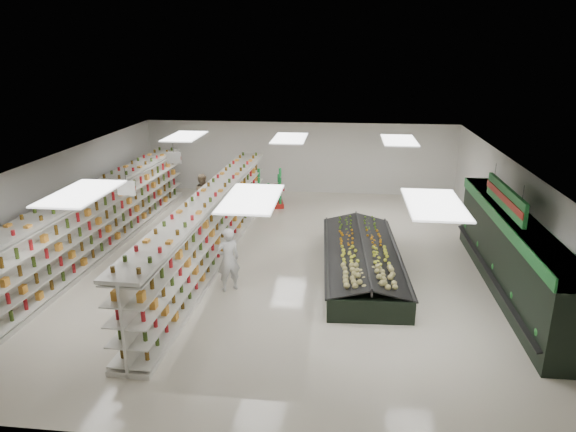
# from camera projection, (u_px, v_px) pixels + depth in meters

# --- Properties ---
(floor) EXTENTS (16.00, 16.00, 0.00)m
(floor) POSITION_uv_depth(u_px,v_px,m) (276.00, 259.00, 16.22)
(floor) COLOR beige
(floor) RESTS_ON ground
(ceiling) EXTENTS (14.00, 16.00, 0.02)m
(ceiling) POSITION_uv_depth(u_px,v_px,m) (275.00, 160.00, 15.22)
(ceiling) COLOR white
(ceiling) RESTS_ON wall_back
(wall_back) EXTENTS (14.00, 0.02, 3.20)m
(wall_back) POSITION_uv_depth(u_px,v_px,m) (299.00, 158.00, 23.27)
(wall_back) COLOR white
(wall_back) RESTS_ON floor
(wall_front) EXTENTS (14.00, 0.02, 3.20)m
(wall_front) POSITION_uv_depth(u_px,v_px,m) (209.00, 362.00, 8.17)
(wall_front) COLOR white
(wall_front) RESTS_ON floor
(wall_left) EXTENTS (0.02, 16.00, 3.20)m
(wall_left) POSITION_uv_depth(u_px,v_px,m) (60.00, 204.00, 16.45)
(wall_left) COLOR white
(wall_left) RESTS_ON floor
(wall_right) EXTENTS (0.02, 16.00, 3.20)m
(wall_right) POSITION_uv_depth(u_px,v_px,m) (513.00, 219.00, 14.99)
(wall_right) COLOR white
(wall_right) RESTS_ON floor
(produce_wall_case) EXTENTS (0.93, 8.00, 2.20)m
(produce_wall_case) POSITION_uv_depth(u_px,v_px,m) (510.00, 249.00, 13.74)
(produce_wall_case) COLOR black
(produce_wall_case) RESTS_ON floor
(aisle_sign_near) EXTENTS (0.52, 0.06, 0.75)m
(aisle_sign_near) POSITION_uv_depth(u_px,v_px,m) (126.00, 188.00, 13.87)
(aisle_sign_near) COLOR white
(aisle_sign_near) RESTS_ON ceiling
(aisle_sign_far) EXTENTS (0.52, 0.06, 0.75)m
(aisle_sign_far) POSITION_uv_depth(u_px,v_px,m) (174.00, 158.00, 17.65)
(aisle_sign_far) COLOR white
(aisle_sign_far) RESTS_ON ceiling
(hortifruti_banner) EXTENTS (0.12, 3.20, 0.95)m
(hortifruti_banner) POSITION_uv_depth(u_px,v_px,m) (506.00, 198.00, 13.32)
(hortifruti_banner) COLOR #1E712F
(hortifruti_banner) RESTS_ON ceiling
(gondola_left) EXTENTS (1.32, 12.49, 2.16)m
(gondola_left) POSITION_uv_depth(u_px,v_px,m) (104.00, 219.00, 16.90)
(gondola_left) COLOR silver
(gondola_left) RESTS_ON floor
(gondola_center) EXTENTS (1.29, 12.46, 2.16)m
(gondola_center) POSITION_uv_depth(u_px,v_px,m) (211.00, 230.00, 15.90)
(gondola_center) COLOR silver
(gondola_center) RESTS_ON floor
(produce_island) EXTENTS (2.52, 6.26, 0.92)m
(produce_island) POSITION_uv_depth(u_px,v_px,m) (362.00, 259.00, 15.19)
(produce_island) COLOR black
(produce_island) RESTS_ON floor
(soda_endcap) EXTENTS (1.37, 1.07, 1.55)m
(soda_endcap) POSITION_uv_depth(u_px,v_px,m) (269.00, 189.00, 21.31)
(soda_endcap) COLOR #A21A12
(soda_endcap) RESTS_ON floor
(shopper_main) EXTENTS (0.79, 0.72, 1.80)m
(shopper_main) POSITION_uv_depth(u_px,v_px,m) (228.00, 259.00, 13.90)
(shopper_main) COLOR silver
(shopper_main) RESTS_ON floor
(shopper_background) EXTENTS (0.84, 0.98, 1.71)m
(shopper_background) POSITION_uv_depth(u_px,v_px,m) (204.00, 196.00, 20.05)
(shopper_background) COLOR tan
(shopper_background) RESTS_ON floor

